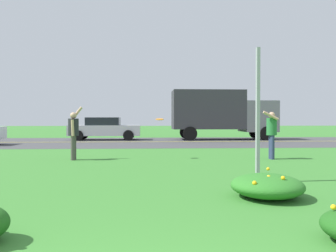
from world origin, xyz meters
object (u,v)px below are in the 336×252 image
Objects in this scene: sign_post_near_path at (258,115)px; car_silver_center_right at (105,128)px; person_catcher_green_shirt at (272,131)px; box_truck_gray at (221,112)px; frisbee_orange at (160,119)px; person_thrower_dark_shirt at (74,131)px.

car_silver_center_right is at bearing 107.90° from sign_post_near_path.
person_catcher_green_shirt is (1.83, 4.30, -0.48)m from sign_post_near_path.
box_truck_gray reaches higher than car_silver_center_right.
person_catcher_green_shirt is 5.92× the size of frisbee_orange.
person_catcher_green_shirt is 3.78m from frisbee_orange.
sign_post_near_path is 1.62× the size of person_thrower_dark_shirt.
frisbee_orange is 0.04× the size of box_truck_gray.
person_catcher_green_shirt is at bearing -4.95° from frisbee_orange.
box_truck_gray is (2.51, 15.73, 0.38)m from sign_post_near_path.
sign_post_near_path is at bearing -99.08° from box_truck_gray.
box_truck_gray is (4.43, 11.10, 0.47)m from frisbee_orange.
box_truck_gray is at bearing -0.00° from car_silver_center_right.
person_thrower_dark_shirt reaches higher than car_silver_center_right.
car_silver_center_right is at bearing 91.65° from person_thrower_dark_shirt.
person_thrower_dark_shirt is at bearing 178.73° from person_catcher_green_shirt.
person_thrower_dark_shirt reaches higher than person_catcher_green_shirt.
sign_post_near_path reaches higher than person_thrower_dark_shirt.
person_thrower_dark_shirt is 11.29m from car_silver_center_right.
sign_post_near_path is 10.44× the size of frisbee_orange.
car_silver_center_right is at bearing 180.00° from box_truck_gray.
box_truck_gray reaches higher than person_catcher_green_shirt.
box_truck_gray is at bearing 86.56° from person_catcher_green_shirt.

